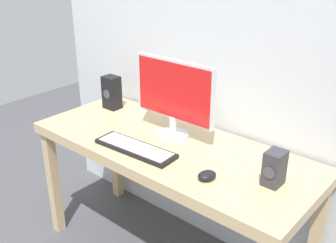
# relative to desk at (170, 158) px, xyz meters

# --- Properties ---
(desk) EXTENTS (1.51, 0.61, 0.74)m
(desk) POSITION_rel_desk_xyz_m (0.00, 0.00, 0.00)
(desk) COLOR tan
(desk) RESTS_ON ground_plane
(monitor) EXTENTS (0.48, 0.17, 0.41)m
(monitor) POSITION_rel_desk_xyz_m (-0.05, 0.09, 0.31)
(monitor) COLOR silver
(monitor) RESTS_ON desk
(keyboard_primary) EXTENTS (0.44, 0.15, 0.02)m
(keyboard_primary) POSITION_rel_desk_xyz_m (-0.09, -0.16, 0.09)
(keyboard_primary) COLOR black
(keyboard_primary) RESTS_ON desk
(mouse) EXTENTS (0.09, 0.10, 0.04)m
(mouse) POSITION_rel_desk_xyz_m (0.33, -0.15, 0.10)
(mouse) COLOR black
(mouse) RESTS_ON desk
(speaker_right) EXTENTS (0.07, 0.09, 0.15)m
(speaker_right) POSITION_rel_desk_xyz_m (0.56, -0.00, 0.16)
(speaker_right) COLOR #333338
(speaker_right) RESTS_ON desk
(speaker_left) EXTENTS (0.10, 0.08, 0.20)m
(speaker_left) POSITION_rel_desk_xyz_m (-0.58, 0.14, 0.18)
(speaker_left) COLOR black
(speaker_left) RESTS_ON desk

